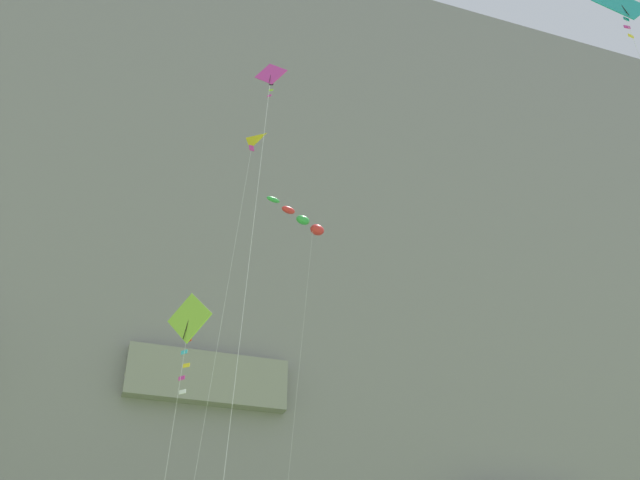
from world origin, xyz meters
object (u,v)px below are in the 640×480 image
at_px(kite_diamond_upper_right, 189,323).
at_px(kite_diamond_far_right, 624,13).
at_px(kite_windsock_high_center, 304,221).
at_px(kite_diamond_far_left, 269,91).
at_px(kite_delta_low_right, 243,161).

xyz_separation_m(kite_diamond_upper_right, kite_diamond_far_right, (15.15, -11.13, 11.54)).
bearing_deg(kite_diamond_far_right, kite_windsock_high_center, 101.39).
bearing_deg(kite_windsock_high_center, kite_diamond_far_left, -112.17).
distance_m(kite_windsock_high_center, kite_diamond_far_right, 28.00).
bearing_deg(kite_delta_low_right, kite_windsock_high_center, 56.49).
bearing_deg(kite_diamond_far_right, kite_delta_low_right, 126.44).
bearing_deg(kite_diamond_far_left, kite_diamond_upper_right, 132.58).
distance_m(kite_delta_low_right, kite_diamond_far_left, 8.21).
relative_size(kite_diamond_upper_right, kite_diamond_far_right, 0.57).
bearing_deg(kite_diamond_far_left, kite_delta_low_right, 85.62).
height_order(kite_windsock_high_center, kite_delta_low_right, kite_windsock_high_center).
xyz_separation_m(kite_windsock_high_center, kite_diamond_far_right, (5.44, -27.00, -5.04)).
height_order(kite_windsock_high_center, kite_diamond_far_left, kite_windsock_high_center).
height_order(kite_diamond_upper_right, kite_diamond_far_left, kite_diamond_far_left).
relative_size(kite_delta_low_right, kite_diamond_far_right, 1.04).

